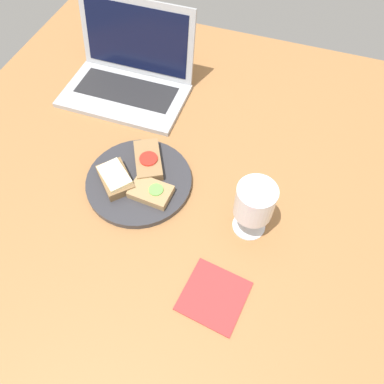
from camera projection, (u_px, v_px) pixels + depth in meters
wooden_table at (184, 202)px, 90.79cm from camera, size 140.00×140.00×3.00cm
plate at (139, 181)px, 91.49cm from camera, size 25.80×25.80×1.55cm
sandwich_with_tomato at (148, 160)px, 92.59cm from camera, size 11.11×13.40×2.81cm
sandwich_with_cheese at (115, 178)px, 89.20cm from camera, size 11.60×11.57×3.21cm
sandwich_with_cucumber at (151, 192)px, 87.60cm from camera, size 10.04×7.00×2.27cm
wine_glass at (254, 204)px, 77.44cm from camera, size 8.40×8.40×14.53cm
laptop at (129, 73)px, 107.51cm from camera, size 35.06×25.08×22.25cm
napkin at (214, 296)px, 76.18cm from camera, size 13.97×13.94×0.40cm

